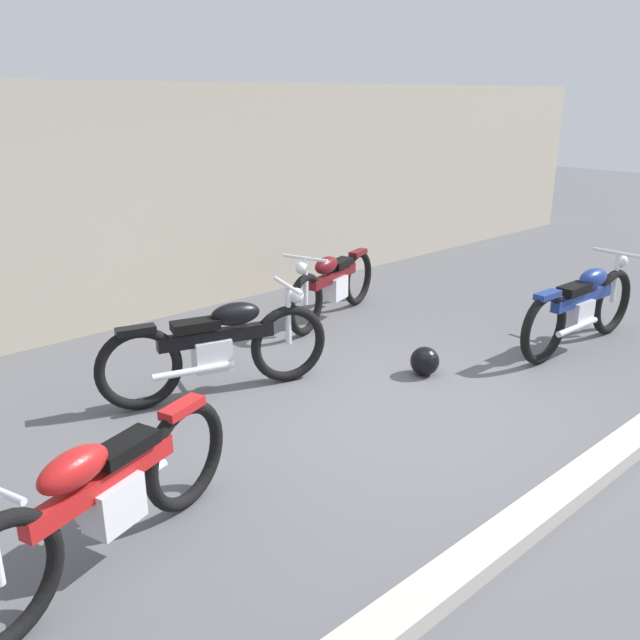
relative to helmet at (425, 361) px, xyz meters
The scene contains 8 objects.
ground_plane 0.92m from the helmet, 161.41° to the right, with size 40.00×40.00×0.00m, color #56565B.
building_wall 3.74m from the helmet, 104.18° to the left, with size 18.00×0.30×2.74m, color #B2A893.
curb_strip 2.17m from the helmet, 113.52° to the right, with size 18.00×0.24×0.12m, color #B7B2A8.
helmet is the anchor object (origin of this frame).
motorcycle_red 3.57m from the helmet, behind, with size 2.02×0.88×0.94m.
motorcycle_blue 1.95m from the helmet, 19.10° to the right, with size 2.13×0.59×0.95m.
motorcycle_black 1.99m from the helmet, 150.52° to the left, with size 2.08×0.83×0.96m.
motorcycle_maroon 1.93m from the helmet, 74.74° to the left, with size 1.95×0.84×0.91m.
Camera 1 is at (-3.89, -3.43, 2.60)m, focal length 37.21 mm.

